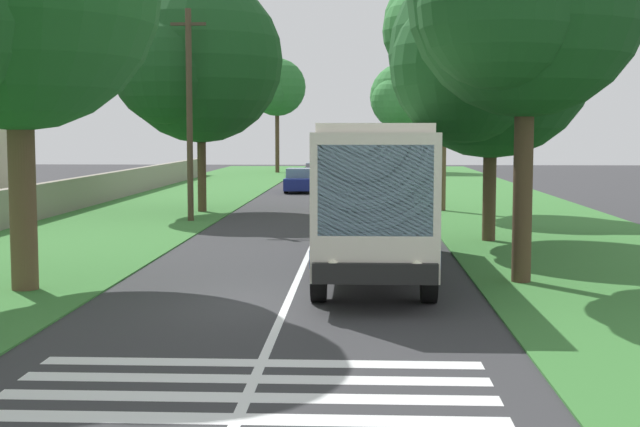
{
  "coord_description": "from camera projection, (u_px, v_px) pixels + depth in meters",
  "views": [
    {
      "loc": [
        -18.26,
        -1.52,
        3.55
      ],
      "look_at": [
        3.09,
        -0.54,
        1.6
      ],
      "focal_mm": 49.95,
      "sensor_mm": 36.0,
      "label": 1
    }
  ],
  "objects": [
    {
      "name": "utility_pole",
      "position": [
        189.0,
        112.0,
        35.14
      ],
      "size": [
        0.24,
        1.4,
        8.35
      ],
      "color": "#473828",
      "rests_on": "grass_verge_left"
    },
    {
      "name": "grass_verge_right",
      "position": [
        540.0,
        228.0,
        33.11
      ],
      "size": [
        120.0,
        8.0,
        0.04
      ],
      "primitive_type": "cube",
      "color": "#387533",
      "rests_on": "ground"
    },
    {
      "name": "roadside_tree_right_2",
      "position": [
        439.0,
        30.0,
        39.58
      ],
      "size": [
        6.71,
        5.39,
        10.92
      ],
      "color": "brown",
      "rests_on": "grass_verge_right"
    },
    {
      "name": "roadside_tree_left_1",
      "position": [
        196.0,
        64.0,
        39.14
      ],
      "size": [
        8.47,
        7.26,
        10.31
      ],
      "color": "#4C3826",
      "rests_on": "grass_verge_left"
    },
    {
      "name": "roadside_tree_right_0",
      "position": [
        485.0,
        60.0,
        28.38
      ],
      "size": [
        7.81,
        6.62,
        9.29
      ],
      "color": "#4C3826",
      "rests_on": "grass_verge_right"
    },
    {
      "name": "roadside_wall",
      "position": [
        61.0,
        197.0,
        38.92
      ],
      "size": [
        70.0,
        0.4,
        1.43
      ],
      "primitive_type": "cube",
      "color": "gray",
      "rests_on": "grass_verge_left"
    },
    {
      "name": "trailing_car_3",
      "position": [
        318.0,
        173.0,
        62.94
      ],
      "size": [
        4.3,
        1.78,
        1.43
      ],
      "color": "#B21E1E",
      "rests_on": "ground"
    },
    {
      "name": "trailing_car_1",
      "position": [
        364.0,
        187.0,
        47.44
      ],
      "size": [
        4.3,
        1.78,
        1.43
      ],
      "color": "#B7A893",
      "rests_on": "ground"
    },
    {
      "name": "coach_bus",
      "position": [
        372.0,
        188.0,
        22.38
      ],
      "size": [
        11.16,
        2.62,
        3.73
      ],
      "color": "silver",
      "rests_on": "ground"
    },
    {
      "name": "trailing_car_2",
      "position": [
        301.0,
        181.0,
        53.21
      ],
      "size": [
        4.3,
        1.78,
        1.43
      ],
      "color": "navy",
      "rests_on": "ground"
    },
    {
      "name": "ground",
      "position": [
        287.0,
        303.0,
        18.56
      ],
      "size": [
        160.0,
        160.0,
        0.0
      ],
      "primitive_type": "plane",
      "color": "#333335"
    },
    {
      "name": "roadside_tree_left_0",
      "position": [
        275.0,
        89.0,
        77.96
      ],
      "size": [
        6.46,
        5.14,
        10.0
      ],
      "color": "#4C3826",
      "rests_on": "grass_verge_left"
    },
    {
      "name": "centre_line",
      "position": [
        320.0,
        227.0,
        33.48
      ],
      "size": [
        110.0,
        0.16,
        0.01
      ],
      "primitive_type": "cube",
      "color": "silver",
      "rests_on": "ground"
    },
    {
      "name": "grass_verge_left",
      "position": [
        105.0,
        226.0,
        33.86
      ],
      "size": [
        120.0,
        8.0,
        0.04
      ],
      "primitive_type": "cube",
      "color": "#387533",
      "rests_on": "ground"
    },
    {
      "name": "trailing_minibus_0",
      "position": [
        362.0,
        157.0,
        72.72
      ],
      "size": [
        6.0,
        2.14,
        2.53
      ],
      "color": "silver",
      "rests_on": "ground"
    },
    {
      "name": "zebra_crossing",
      "position": [
        246.0,
        397.0,
        11.93
      ],
      "size": [
        4.05,
        6.8,
        0.01
      ],
      "color": "silver",
      "rests_on": "ground"
    },
    {
      "name": "roadside_tree_right_3",
      "position": [
        402.0,
        99.0,
        79.75
      ],
      "size": [
        7.12,
        6.09,
        9.76
      ],
      "color": "#4C3826",
      "rests_on": "grass_verge_right"
    },
    {
      "name": "roadside_tree_right_1",
      "position": [
        520.0,
        5.0,
        20.46
      ],
      "size": [
        6.55,
        5.51,
        9.36
      ],
      "color": "#4C3826",
      "rests_on": "grass_verge_right"
    },
    {
      "name": "trailing_car_0",
      "position": [
        369.0,
        197.0,
        39.71
      ],
      "size": [
        4.3,
        1.78,
        1.43
      ],
      "color": "gold",
      "rests_on": "ground"
    }
  ]
}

